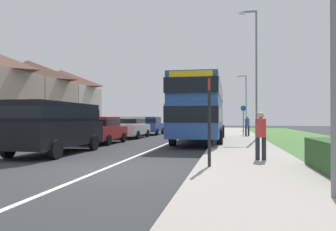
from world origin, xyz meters
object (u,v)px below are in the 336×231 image
(bus_stop_sign, at_px, (209,116))
(parked_car_blue, at_px, (150,125))
(pedestrian_at_stop, at_px, (261,133))
(pedestrian_walking_away, at_px, (247,125))
(street_lamp_far, at_px, (245,99))
(parked_van_black, at_px, (56,123))
(street_lamp_mid, at_px, (255,67))
(double_decker_bus, at_px, (201,108))
(cycle_route_sign, at_px, (243,119))
(parked_car_red, at_px, (102,129))
(parked_car_white, at_px, (131,126))

(bus_stop_sign, bearing_deg, parked_car_blue, 108.35)
(pedestrian_at_stop, height_order, pedestrian_walking_away, same)
(pedestrian_walking_away, height_order, street_lamp_far, street_lamp_far)
(parked_van_black, relative_size, street_lamp_mid, 0.63)
(double_decker_bus, bearing_deg, street_lamp_far, 79.52)
(double_decker_bus, height_order, street_lamp_far, street_lamp_far)
(pedestrian_at_stop, bearing_deg, cycle_route_sign, 89.43)
(pedestrian_at_stop, relative_size, street_lamp_far, 0.25)
(parked_car_red, xyz_separation_m, parked_car_white, (0.04, 5.54, 0.03))
(pedestrian_at_stop, bearing_deg, street_lamp_far, 88.17)
(parked_car_red, bearing_deg, pedestrian_at_stop, -39.97)
(street_lamp_mid, bearing_deg, cycle_route_sign, 95.44)
(bus_stop_sign, relative_size, street_lamp_far, 0.39)
(parked_car_red, height_order, bus_stop_sign, bus_stop_sign)
(double_decker_bus, relative_size, parked_van_black, 2.03)
(pedestrian_at_stop, distance_m, bus_stop_sign, 2.40)
(pedestrian_walking_away, height_order, street_lamp_mid, street_lamp_mid)
(parked_van_black, bearing_deg, street_lamp_mid, 47.40)
(parked_car_white, distance_m, cycle_route_sign, 9.19)
(parked_car_red, distance_m, cycle_route_sign, 12.55)
(street_lamp_mid, bearing_deg, bus_stop_sign, -99.96)
(parked_car_white, xyz_separation_m, parked_car_blue, (0.19, 5.27, 0.00))
(parked_car_blue, height_order, street_lamp_mid, street_lamp_mid)
(parked_car_white, bearing_deg, street_lamp_mid, -9.93)
(pedestrian_walking_away, bearing_deg, parked_car_blue, 162.08)
(parked_car_white, relative_size, street_lamp_far, 0.69)
(pedestrian_walking_away, distance_m, street_lamp_far, 14.23)
(cycle_route_sign, relative_size, street_lamp_far, 0.38)
(parked_van_black, relative_size, parked_car_white, 1.18)
(parked_van_black, bearing_deg, street_lamp_far, 71.96)
(pedestrian_walking_away, height_order, cycle_route_sign, cycle_route_sign)
(parked_car_red, distance_m, parked_car_blue, 10.81)
(parked_car_red, height_order, pedestrian_at_stop, pedestrian_at_stop)
(double_decker_bus, height_order, bus_stop_sign, double_decker_bus)
(parked_van_black, xyz_separation_m, street_lamp_far, (8.96, 27.50, 2.58))
(parked_car_white, xyz_separation_m, street_lamp_mid, (8.87, -1.55, 3.92))
(parked_car_red, xyz_separation_m, bus_stop_sign, (6.69, -8.66, 0.68))
(parked_car_white, xyz_separation_m, cycle_route_sign, (8.36, 3.78, 0.54))
(pedestrian_walking_away, xyz_separation_m, cycle_route_sign, (-0.24, 1.22, 0.45))
(parked_car_white, xyz_separation_m, bus_stop_sign, (6.65, -14.19, 0.65))
(parked_van_black, xyz_separation_m, pedestrian_walking_away, (8.44, 13.57, -0.29))
(parked_car_blue, distance_m, pedestrian_walking_away, 8.84)
(parked_car_red, height_order, parked_car_blue, parked_car_blue)
(double_decker_bus, height_order, pedestrian_walking_away, double_decker_bus)
(parked_car_red, height_order, pedestrian_walking_away, pedestrian_walking_away)
(street_lamp_mid, bearing_deg, double_decker_bus, -154.06)
(parked_car_blue, height_order, street_lamp_far, street_lamp_far)
(parked_car_red, relative_size, bus_stop_sign, 1.59)
(street_lamp_mid, bearing_deg, pedestrian_walking_away, 93.73)
(parked_car_blue, bearing_deg, parked_van_black, -90.10)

